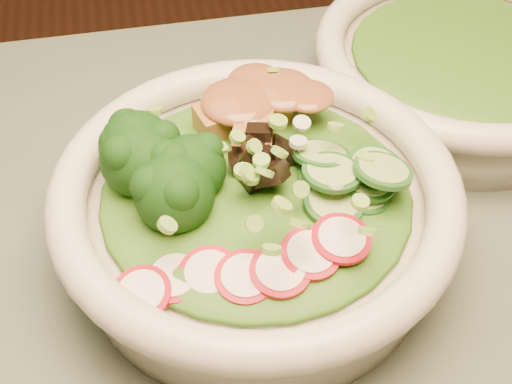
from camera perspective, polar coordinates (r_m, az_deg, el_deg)
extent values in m
cube|color=#526251|center=(0.60, 17.05, -7.15)|extent=(1.20, 0.80, 0.03)
cylinder|color=silver|center=(0.55, 0.00, -2.63)|extent=(0.27, 0.27, 0.06)
torus|color=silver|center=(0.53, 0.00, 0.16)|extent=(0.31, 0.31, 0.03)
cylinder|color=silver|center=(0.72, 15.88, 8.64)|extent=(0.25, 0.25, 0.05)
torus|color=silver|center=(0.70, 16.45, 10.92)|extent=(0.28, 0.28, 0.03)
ellipsoid|color=#1E5D13|center=(0.53, 0.00, 0.08)|extent=(0.23, 0.23, 0.03)
ellipsoid|color=#1E5D13|center=(0.70, 16.43, 10.83)|extent=(0.19, 0.19, 0.02)
ellipsoid|color=brown|center=(0.56, 0.20, 7.47)|extent=(0.08, 0.06, 0.02)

